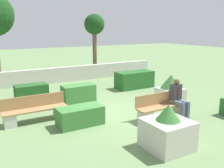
# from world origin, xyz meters

# --- Properties ---
(ground_plane) EXTENTS (60.00, 60.00, 0.00)m
(ground_plane) POSITION_xyz_m (0.00, 0.00, 0.00)
(ground_plane) COLOR #6B8956
(perimeter_wall) EXTENTS (12.42, 0.30, 0.84)m
(perimeter_wall) POSITION_xyz_m (0.00, 5.80, 0.42)
(perimeter_wall) COLOR beige
(perimeter_wall) RESTS_ON ground_plane
(bench_front) EXTENTS (2.02, 0.48, 0.84)m
(bench_front) POSITION_xyz_m (1.23, -1.43, 0.33)
(bench_front) COLOR #A37A4C
(bench_front) RESTS_ON ground_plane
(bench_left_side) EXTENTS (2.07, 0.48, 0.84)m
(bench_left_side) POSITION_xyz_m (-2.58, 0.41, 0.33)
(bench_left_side) COLOR #A37A4C
(bench_left_side) RESTS_ON ground_plane
(person_seated_man) EXTENTS (0.38, 0.64, 1.31)m
(person_seated_man) POSITION_xyz_m (1.77, -1.57, 0.72)
(person_seated_man) COLOR #515B70
(person_seated_man) RESTS_ON ground_plane
(hedge_block_near_right) EXTENTS (1.33, 0.64, 0.72)m
(hedge_block_near_right) POSITION_xyz_m (-0.51, 1.71, 0.36)
(hedge_block_near_right) COLOR #3D7A38
(hedge_block_near_right) RESTS_ON ground_plane
(hedge_block_mid_left) EXTENTS (1.91, 0.87, 0.84)m
(hedge_block_mid_left) POSITION_xyz_m (2.93, 2.59, 0.42)
(hedge_block_mid_left) COLOR #286028
(hedge_block_mid_left) RESTS_ON ground_plane
(hedge_block_mid_right) EXTENTS (1.31, 0.68, 0.68)m
(hedge_block_mid_right) POSITION_xyz_m (-2.11, 2.96, 0.34)
(hedge_block_mid_right) COLOR #235623
(hedge_block_mid_right) RESTS_ON ground_plane
(hedge_block_far_left) EXTENTS (1.41, 0.71, 0.59)m
(hedge_block_far_left) POSITION_xyz_m (-1.45, -0.60, 0.30)
(hedge_block_far_left) COLOR #3D7A38
(hedge_block_far_left) RESTS_ON ground_plane
(planter_corner_left) EXTENTS (1.07, 1.07, 1.16)m
(planter_corner_left) POSITION_xyz_m (-0.18, -3.16, 0.47)
(planter_corner_left) COLOR beige
(planter_corner_left) RESTS_ON ground_plane
(planter_corner_right) EXTENTS (0.92, 0.92, 1.15)m
(planter_corner_right) POSITION_xyz_m (2.74, -0.20, 0.55)
(planter_corner_right) COLOR beige
(planter_corner_right) RESTS_ON ground_plane
(tree_center_left) EXTENTS (1.28, 1.28, 3.84)m
(tree_center_left) POSITION_xyz_m (2.85, 6.87, 3.04)
(tree_center_left) COLOR brown
(tree_center_left) RESTS_ON ground_plane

